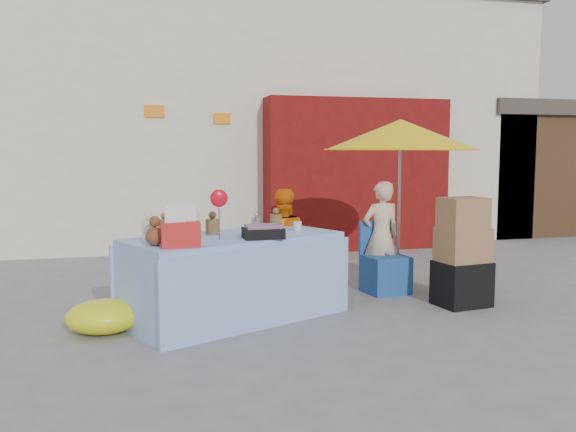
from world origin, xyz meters
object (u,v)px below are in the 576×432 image
object	(u,v)px
chair_left	(284,277)
vendor_orange	(282,243)
vendor_beige	(381,236)
umbrella	(400,135)
market_table	(234,276)
box_stack	(462,256)
chair_right	(385,272)

from	to	relation	value
chair_left	vendor_orange	world-z (taller)	vendor_orange
vendor_beige	umbrella	world-z (taller)	umbrella
market_table	vendor_orange	world-z (taller)	market_table
vendor_beige	box_stack	xyz separation A→B (m)	(0.56, -0.93, -0.12)
vendor_orange	umbrella	xyz separation A→B (m)	(1.55, 0.15, 1.26)
box_stack	umbrella	bearing A→B (deg)	103.49
vendor_beige	umbrella	distance (m)	1.27
market_table	umbrella	xyz separation A→B (m)	(2.25, 0.96, 1.46)
chair_right	vendor_orange	distance (m)	1.31
chair_right	vendor_beige	size ratio (longest dim) A/B	0.63
vendor_beige	vendor_orange	bearing A→B (deg)	-6.81
box_stack	market_table	bearing A→B (deg)	177.13
vendor_beige	chair_left	bearing A→B (deg)	-0.69
market_table	box_stack	size ratio (longest dim) A/B	2.03
umbrella	box_stack	size ratio (longest dim) A/B	1.74
vendor_beige	box_stack	size ratio (longest dim) A/B	1.12
umbrella	box_stack	distance (m)	1.74
chair_left	umbrella	bearing A→B (deg)	3.57
chair_left	vendor_orange	xyz separation A→B (m)	(0.00, 0.13, 0.38)
vendor_beige	umbrella	size ratio (longest dim) A/B	0.64
chair_left	umbrella	world-z (taller)	umbrella
vendor_orange	vendor_beige	distance (m)	1.25
chair_left	umbrella	size ratio (longest dim) A/B	0.41
market_table	box_stack	xyz separation A→B (m)	(2.51, -0.13, 0.12)
market_table	chair_right	xyz separation A→B (m)	(1.95, 0.67, -0.18)
vendor_orange	box_stack	xyz separation A→B (m)	(1.81, -0.93, -0.08)
vendor_orange	umbrella	bearing A→B (deg)	178.71
chair_left	vendor_orange	bearing A→B (deg)	82.39
vendor_orange	umbrella	size ratio (longest dim) A/B	0.61
chair_left	chair_right	size ratio (longest dim) A/B	1.00
chair_right	box_stack	world-z (taller)	box_stack
vendor_beige	market_table	bearing A→B (deg)	15.67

